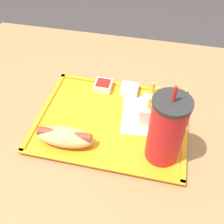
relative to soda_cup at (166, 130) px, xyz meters
name	(u,v)px	position (x,y,z in m)	size (l,w,h in m)	color
dining_table	(107,187)	(0.16, -0.09, -0.47)	(1.09, 0.87, 0.75)	olive
food_tray	(112,121)	(0.14, -0.08, -0.09)	(0.39, 0.30, 0.01)	orange
paper_napkin	(153,116)	(0.03, -0.12, -0.09)	(0.18, 0.16, 0.00)	white
soda_cup	(166,130)	(0.00, 0.00, 0.00)	(0.08, 0.08, 0.21)	red
hot_dog_far	(65,137)	(0.23, 0.02, -0.06)	(0.14, 0.06, 0.04)	tan
fries_carton	(157,112)	(0.02, -0.10, -0.05)	(0.09, 0.07, 0.11)	silver
sauce_cup_mayo	(129,89)	(0.11, -0.20, -0.08)	(0.05, 0.05, 0.02)	silver
sauce_cup_ketchup	(103,86)	(0.19, -0.20, -0.08)	(0.05, 0.05, 0.02)	silver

